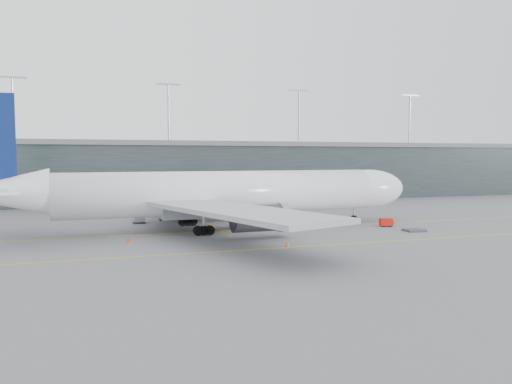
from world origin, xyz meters
name	(u,v)px	position (x,y,z in m)	size (l,w,h in m)	color
ground	(184,229)	(0.00, 0.00, 0.00)	(320.00, 320.00, 0.00)	#55555A
taxiline_a	(188,233)	(0.00, -4.00, 0.01)	(160.00, 0.25, 0.02)	gold
taxiline_b	(213,252)	(0.00, -20.00, 0.01)	(160.00, 0.25, 0.02)	gold
taxiline_lead_main	(191,214)	(5.00, 20.00, 0.01)	(0.25, 60.00, 0.02)	gold
terminal	(145,171)	(0.00, 58.00, 7.62)	(240.00, 36.00, 29.00)	#1E2A2A
main_aircraft	(219,194)	(5.30, -1.82, 5.55)	(70.40, 66.19, 19.76)	white
jet_bridge	(256,190)	(19.08, 21.32, 4.34)	(7.34, 44.05, 5.79)	#26262A
gse_cart	(386,222)	(31.65, -7.54, 0.75)	(2.20, 1.65, 1.34)	red
baggage_dolly	(414,230)	(32.91, -13.25, 0.18)	(2.97, 2.37, 0.30)	#37373C
uld_a	(139,217)	(-6.01, 8.94, 1.02)	(2.26, 1.87, 1.94)	#3C3B41
uld_b	(165,214)	(-1.13, 12.29, 1.10)	(2.46, 2.04, 2.09)	#3C3B41
uld_c	(172,215)	(-0.08, 11.56, 0.96)	(2.38, 2.11, 1.83)	#3C3B41
cone_nose	(394,222)	(34.88, -5.06, 0.31)	(0.39, 0.39, 0.63)	#EB3B0D
cone_wing_stbd	(287,244)	(9.75, -19.27, 0.36)	(0.46, 0.46, 0.73)	orange
cone_wing_port	(219,216)	(8.84, 12.65, 0.34)	(0.43, 0.43, 0.69)	orange
cone_tail	(128,240)	(-9.08, -10.21, 0.39)	(0.49, 0.49, 0.78)	#FA470D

